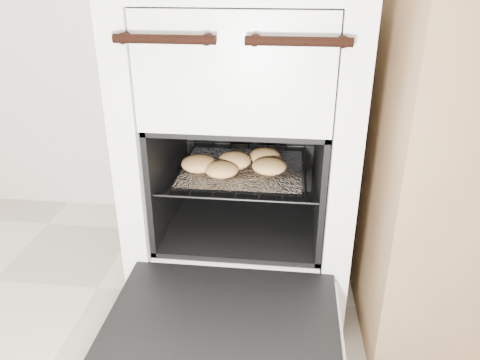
# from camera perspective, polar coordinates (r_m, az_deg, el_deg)

# --- Properties ---
(stove) EXTENTS (0.56, 0.63, 0.86)m
(stove) POSITION_cam_1_polar(r_m,az_deg,el_deg) (1.32, 0.67, 4.33)
(stove) COLOR silver
(stove) RESTS_ON ground
(oven_door) EXTENTS (0.51, 0.39, 0.04)m
(oven_door) POSITION_cam_1_polar(r_m,az_deg,el_deg) (1.03, -2.20, -17.48)
(oven_door) COLOR black
(oven_door) RESTS_ON stove
(oven_rack) EXTENTS (0.41, 0.39, 0.01)m
(oven_rack) POSITION_cam_1_polar(r_m,az_deg,el_deg) (1.28, 0.38, 1.42)
(oven_rack) COLOR black
(oven_rack) RESTS_ON stove
(foil_sheet) EXTENTS (0.32, 0.28, 0.01)m
(foil_sheet) POSITION_cam_1_polar(r_m,az_deg,el_deg) (1.26, 0.29, 1.32)
(foil_sheet) COLOR white
(foil_sheet) RESTS_ON oven_rack
(baked_rolls) EXTENTS (0.30, 0.21, 0.04)m
(baked_rolls) POSITION_cam_1_polar(r_m,az_deg,el_deg) (1.24, -0.37, 2.12)
(baked_rolls) COLOR #E39E5A
(baked_rolls) RESTS_ON foil_sheet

